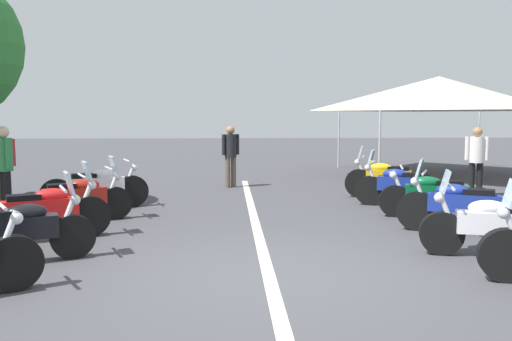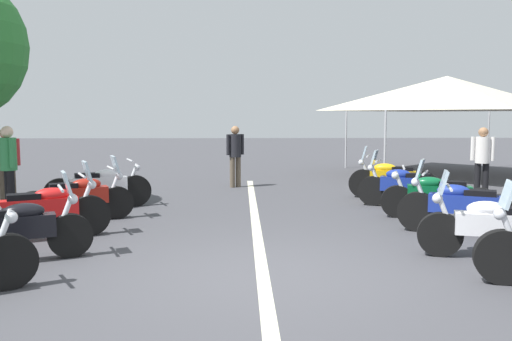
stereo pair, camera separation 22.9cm
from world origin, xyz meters
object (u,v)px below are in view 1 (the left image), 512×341
at_px(bystander_1, 231,152).
at_px(motorcycle_right_row_3, 435,195).
at_px(motorcycle_left_row_4, 96,187).
at_px(motorcycle_right_row_5, 387,178).
at_px(motorcycle_right_row_4, 402,185).
at_px(bystander_0, 476,156).
at_px(motorcycle_right_row_2, 462,205).
at_px(bystander_3, 4,163).
at_px(bystander_2, 2,162).
at_px(event_tent, 439,94).
at_px(motorcycle_right_row_1, 499,225).
at_px(motorcycle_left_row_1, 14,230).
at_px(motorcycle_left_row_2, 42,211).
at_px(motorcycle_left_row_3, 77,198).

bearing_deg(bystander_1, motorcycle_right_row_3, -169.36).
height_order(motorcycle_left_row_4, motorcycle_right_row_5, motorcycle_right_row_5).
bearing_deg(motorcycle_right_row_4, motorcycle_left_row_4, 23.17).
bearing_deg(motorcycle_right_row_4, bystander_0, -126.79).
relative_size(motorcycle_right_row_2, motorcycle_right_row_4, 1.02).
relative_size(motorcycle_right_row_5, bystander_3, 1.14).
relative_size(motorcycle_left_row_4, motorcycle_right_row_4, 1.07).
bearing_deg(motorcycle_left_row_4, bystander_3, 174.68).
relative_size(bystander_2, event_tent, 0.28).
distance_m(motorcycle_right_row_1, motorcycle_right_row_5, 5.32).
bearing_deg(bystander_1, motorcycle_left_row_1, 129.72).
distance_m(motorcycle_left_row_2, bystander_3, 2.83).
height_order(motorcycle_right_row_1, motorcycle_right_row_3, motorcycle_right_row_1).
relative_size(motorcycle_right_row_2, event_tent, 0.33).
bearing_deg(motorcycle_right_row_4, motorcycle_right_row_1, 113.05).
bearing_deg(event_tent, motorcycle_right_row_1, 162.64).
relative_size(motorcycle_right_row_2, bystander_1, 1.20).
distance_m(motorcycle_right_row_2, bystander_0, 4.44).
height_order(motorcycle_right_row_5, bystander_2, bystander_2).
relative_size(motorcycle_right_row_1, bystander_3, 1.21).
bearing_deg(motorcycle_left_row_1, event_tent, 22.82).
relative_size(motorcycle_left_row_1, motorcycle_left_row_2, 0.99).
relative_size(motorcycle_left_row_1, event_tent, 0.33).
distance_m(bystander_3, event_tent, 12.96).
bearing_deg(event_tent, motorcycle_right_row_2, 160.73).
relative_size(motorcycle_left_row_2, motorcycle_left_row_4, 0.96).
distance_m(motorcycle_left_row_1, bystander_0, 10.23).
distance_m(motorcycle_left_row_3, motorcycle_right_row_4, 6.60).
relative_size(motorcycle_right_row_1, motorcycle_right_row_5, 1.06).
bearing_deg(bystander_2, motorcycle_left_row_2, 12.72).
height_order(motorcycle_left_row_4, bystander_2, bystander_2).
distance_m(bystander_0, bystander_1, 6.19).
distance_m(motorcycle_left_row_1, bystander_2, 4.65).
relative_size(motorcycle_left_row_2, event_tent, 0.34).
xyz_separation_m(bystander_2, bystander_3, (-0.57, -0.28, 0.03)).
height_order(motorcycle_left_row_1, motorcycle_right_row_4, motorcycle_right_row_4).
xyz_separation_m(motorcycle_right_row_5, event_tent, (4.69, -3.06, 2.17)).
distance_m(motorcycle_left_row_2, motorcycle_right_row_2, 6.71).
distance_m(motorcycle_left_row_1, bystander_3, 4.03).
bearing_deg(motorcycle_right_row_2, motorcycle_left_row_4, 3.47).
relative_size(motorcycle_left_row_3, motorcycle_right_row_3, 0.93).
xyz_separation_m(motorcycle_left_row_2, bystander_1, (6.09, -2.95, 0.50)).
relative_size(motorcycle_left_row_1, motorcycle_left_row_4, 0.95).
height_order(motorcycle_right_row_4, bystander_0, bystander_0).
xyz_separation_m(motorcycle_left_row_1, bystander_3, (3.66, 1.60, 0.57)).
bearing_deg(motorcycle_left_row_1, bystander_3, 90.29).
distance_m(motorcycle_left_row_3, motorcycle_right_row_3, 6.67).
xyz_separation_m(motorcycle_left_row_3, bystander_3, (0.89, 1.63, 0.56)).
bearing_deg(motorcycle_right_row_1, event_tent, -90.73).
xyz_separation_m(motorcycle_right_row_1, bystander_2, (4.24, 8.34, 0.53)).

